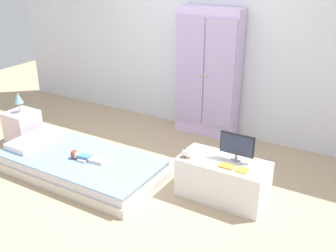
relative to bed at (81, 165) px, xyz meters
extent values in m
cube|color=tan|center=(0.58, 0.26, -0.12)|extent=(10.00, 10.00, 0.02)
cube|color=silver|center=(0.58, 1.83, 1.24)|extent=(6.40, 0.05, 2.70)
cube|color=silver|center=(0.00, 0.00, -0.06)|extent=(1.76, 0.86, 0.10)
cube|color=silver|center=(0.00, 0.00, 0.04)|extent=(1.72, 0.82, 0.10)
cube|color=#7AA8DB|center=(0.00, 0.00, 0.10)|extent=(1.75, 0.85, 0.02)
cube|color=white|center=(-0.68, 0.00, 0.14)|extent=(0.32, 0.61, 0.07)
cube|color=#4C84C6|center=(0.10, -0.04, 0.14)|extent=(0.14, 0.10, 0.06)
cube|color=beige|center=(0.24, 0.00, 0.13)|extent=(0.16, 0.06, 0.04)
cube|color=beige|center=(0.24, -0.03, 0.13)|extent=(0.16, 0.06, 0.04)
cube|color=beige|center=(0.09, 0.02, 0.12)|extent=(0.10, 0.04, 0.03)
cube|color=beige|center=(0.10, -0.09, 0.12)|extent=(0.10, 0.04, 0.03)
sphere|color=beige|center=(-0.01, -0.05, 0.16)|extent=(0.09, 0.09, 0.09)
sphere|color=#9E3D2D|center=(-0.02, -0.05, 0.16)|extent=(0.10, 0.10, 0.10)
cube|color=silver|center=(-1.15, 0.22, 0.10)|extent=(0.35, 0.35, 0.42)
cylinder|color=#B7B2AD|center=(-1.15, 0.22, 0.32)|extent=(0.08, 0.08, 0.01)
cylinder|color=#B7B2AD|center=(-1.15, 0.22, 0.38)|extent=(0.02, 0.02, 0.11)
cone|color=#7AB2E0|center=(-1.15, 0.22, 0.50)|extent=(0.11, 0.11, 0.13)
cube|color=silver|center=(0.70, 1.67, 0.71)|extent=(0.81, 0.23, 1.64)
cube|color=#AF9DC9|center=(0.49, 1.54, 0.75)|extent=(0.38, 0.02, 1.34)
cube|color=#AF9DC9|center=(0.90, 1.54, 0.75)|extent=(0.38, 0.02, 1.34)
sphere|color=gold|center=(0.66, 1.52, 0.71)|extent=(0.02, 0.02, 0.02)
sphere|color=gold|center=(0.74, 1.52, 0.71)|extent=(0.02, 0.02, 0.02)
cube|color=white|center=(1.49, 0.37, 0.10)|extent=(0.85, 0.42, 0.41)
cylinder|color=#99999E|center=(1.58, 0.44, 0.30)|extent=(0.10, 0.10, 0.01)
cylinder|color=#99999E|center=(1.58, 0.44, 0.33)|extent=(0.02, 0.02, 0.05)
cube|color=black|center=(1.58, 0.44, 0.46)|extent=(0.33, 0.02, 0.21)
cube|color=#28334C|center=(1.58, 0.42, 0.46)|extent=(0.31, 0.01, 0.19)
cube|color=#8E6642|center=(1.15, 0.25, 0.30)|extent=(0.10, 0.01, 0.01)
cube|color=#8E6642|center=(1.15, 0.22, 0.30)|extent=(0.10, 0.01, 0.01)
cube|color=white|center=(1.15, 0.23, 0.35)|extent=(0.07, 0.03, 0.04)
cylinder|color=white|center=(1.17, 0.24, 0.32)|extent=(0.01, 0.01, 0.02)
cylinder|color=white|center=(1.17, 0.22, 0.32)|extent=(0.01, 0.01, 0.02)
cylinder|color=white|center=(1.12, 0.24, 0.32)|extent=(0.01, 0.01, 0.02)
cylinder|color=white|center=(1.12, 0.22, 0.32)|extent=(0.01, 0.01, 0.02)
cylinder|color=white|center=(1.17, 0.23, 0.38)|extent=(0.02, 0.02, 0.02)
sphere|color=white|center=(1.17, 0.23, 0.40)|extent=(0.03, 0.03, 0.03)
cube|color=orange|center=(1.55, 0.27, 0.31)|extent=(0.14, 0.09, 0.02)
cube|color=gold|center=(1.70, 0.27, 0.31)|extent=(0.11, 0.10, 0.02)
camera|label=1|loc=(2.67, -2.68, 2.06)|focal=41.36mm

